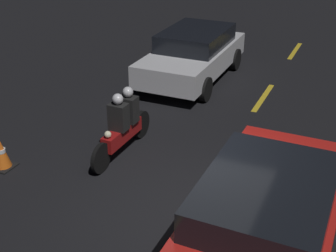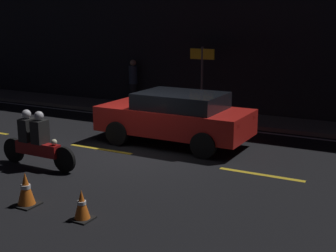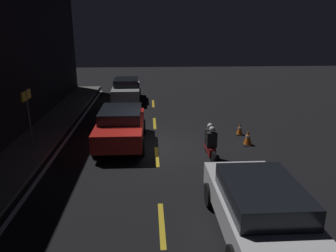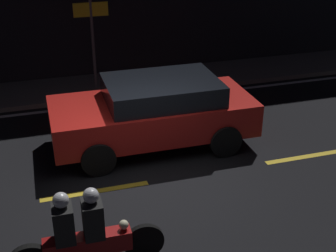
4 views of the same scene
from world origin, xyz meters
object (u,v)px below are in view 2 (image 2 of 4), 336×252
motorcycle (35,141)px  traffic_cone_mid (82,205)px  taxi_red (176,116)px  traffic_cone_near (26,189)px  shop_sign (202,68)px  pedestrian (133,81)px

motorcycle → traffic_cone_mid: (2.87, -1.91, -0.37)m
taxi_red → traffic_cone_mid: 5.43m
motorcycle → traffic_cone_near: motorcycle is taller
traffic_cone_mid → shop_sign: shop_sign is taller
traffic_cone_near → traffic_cone_mid: (1.35, -0.02, -0.05)m
traffic_cone_near → pedestrian: pedestrian is taller
taxi_red → shop_sign: (-0.75, 3.44, 1.01)m
motorcycle → taxi_red: bearing=60.9°
traffic_cone_near → pedestrian: size_ratio=0.37×
traffic_cone_near → shop_sign: size_ratio=0.27×
traffic_cone_near → traffic_cone_mid: size_ratio=1.18×
traffic_cone_near → pedestrian: 10.24m
taxi_red → motorcycle: taxi_red is taller
pedestrian → shop_sign: size_ratio=0.73×
traffic_cone_mid → pedestrian: pedestrian is taller
motorcycle → pedestrian: size_ratio=1.27×
shop_sign → traffic_cone_near: bearing=-88.2°
traffic_cone_near → traffic_cone_mid: traffic_cone_near is taller
taxi_red → pedestrian: bearing=-45.7°
traffic_cone_mid → pedestrian: size_ratio=0.32×
motorcycle → traffic_cone_mid: size_ratio=4.02×
taxi_red → shop_sign: size_ratio=1.78×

